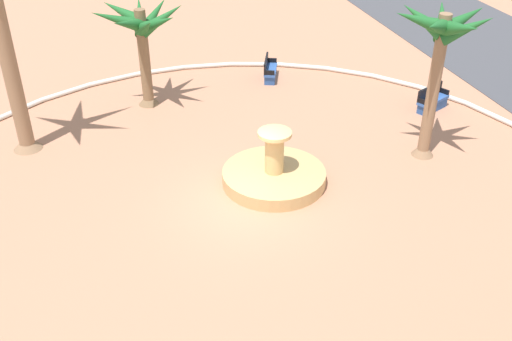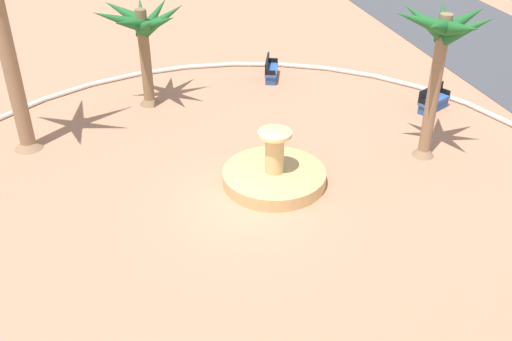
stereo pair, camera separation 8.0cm
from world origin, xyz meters
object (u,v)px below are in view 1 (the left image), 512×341
object	(u,v)px
palm_tree_mid_plaza	(142,30)
bench_southwest	(270,72)
bench_east	(432,102)
palm_tree_near_fountain	(441,45)
fountain	(274,175)

from	to	relation	value
palm_tree_mid_plaza	bench_southwest	size ratio (longest dim) A/B	2.57
palm_tree_mid_plaza	bench_east	bearing A→B (deg)	71.59
palm_tree_near_fountain	palm_tree_mid_plaza	world-z (taller)	palm_tree_near_fountain
palm_tree_mid_plaza	bench_southwest	world-z (taller)	palm_tree_mid_plaza
bench_east	bench_southwest	distance (m)	7.33
bench_east	bench_southwest	world-z (taller)	same
fountain	bench_east	distance (m)	8.65
palm_tree_near_fountain	palm_tree_mid_plaza	distance (m)	11.34
fountain	palm_tree_near_fountain	size ratio (longest dim) A/B	0.63
palm_tree_near_fountain	bench_southwest	xyz separation A→B (m)	(-8.10, -3.27, -3.79)
palm_tree_near_fountain	fountain	bearing A→B (deg)	-87.03
fountain	palm_tree_near_fountain	xyz separation A→B (m)	(-0.30, 5.70, 3.85)
bench_east	palm_tree_near_fountain	bearing A→B (deg)	-34.35
palm_tree_near_fountain	bench_southwest	distance (m)	9.53
fountain	bench_southwest	world-z (taller)	fountain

